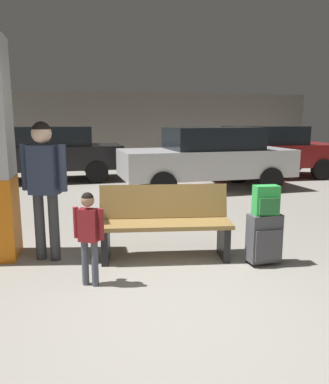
{
  "coord_description": "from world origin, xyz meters",
  "views": [
    {
      "loc": [
        -0.75,
        -2.95,
        1.67
      ],
      "look_at": [
        0.15,
        1.3,
        0.85
      ],
      "focal_mm": 35.42,
      "sensor_mm": 36.0,
      "label": 1
    }
  ],
  "objects": [
    {
      "name": "parked_car_far",
      "position": [
        -1.73,
        8.09,
        0.81
      ],
      "size": [
        4.18,
        1.96,
        1.51
      ],
      "color": "black",
      "rests_on": "ground_plane"
    },
    {
      "name": "suitcase",
      "position": [
        1.27,
        0.95,
        0.32
      ],
      "size": [
        0.39,
        0.25,
        0.6
      ],
      "color": "#4C4C51",
      "rests_on": "ground_plane"
    },
    {
      "name": "adult",
      "position": [
        -1.22,
        1.65,
        1.03
      ],
      "size": [
        0.53,
        0.31,
        1.66
      ],
      "color": "#38383D",
      "rests_on": "ground_plane"
    },
    {
      "name": "parked_car_side",
      "position": [
        4.56,
        7.42,
        0.81
      ],
      "size": [
        4.15,
        1.89,
        1.51
      ],
      "color": "maroon",
      "rests_on": "ground_plane"
    },
    {
      "name": "garage_back_wall",
      "position": [
        0.0,
        12.86,
        1.4
      ],
      "size": [
        18.0,
        0.12,
        2.8
      ],
      "primitive_type": "cube",
      "color": "gray",
      "rests_on": "ground_plane"
    },
    {
      "name": "child",
      "position": [
        -0.74,
        0.8,
        0.6
      ],
      "size": [
        0.3,
        0.25,
        0.98
      ],
      "color": "#4C5160",
      "rests_on": "ground_plane"
    },
    {
      "name": "backpack_bright",
      "position": [
        1.27,
        0.95,
        0.77
      ],
      "size": [
        0.29,
        0.2,
        0.34
      ],
      "color": "green",
      "rests_on": "suitcase"
    },
    {
      "name": "parked_car_near",
      "position": [
        2.17,
        5.8,
        0.81
      ],
      "size": [
        4.2,
        2.0,
        1.51
      ],
      "color": "silver",
      "rests_on": "ground_plane"
    },
    {
      "name": "bench",
      "position": [
        0.19,
        1.43,
        0.44
      ],
      "size": [
        1.66,
        0.73,
        0.89
      ],
      "color": "#9E7A42",
      "rests_on": "ground_plane"
    },
    {
      "name": "ground_plane",
      "position": [
        0.0,
        4.0,
        -0.05
      ],
      "size": [
        18.0,
        18.0,
        0.1
      ],
      "primitive_type": "cube",
      "color": "gray"
    }
  ]
}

